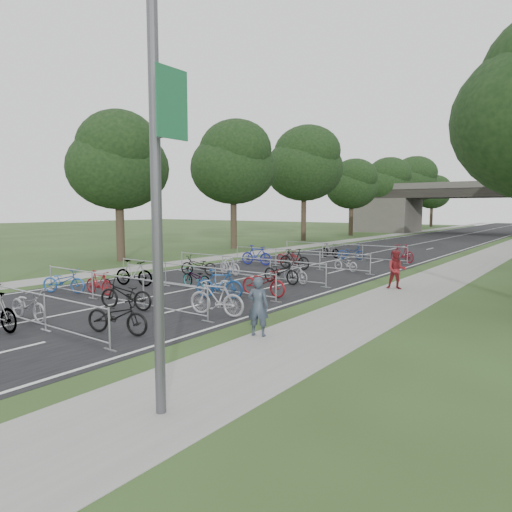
{
  "coord_description": "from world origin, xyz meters",
  "views": [
    {
      "loc": [
        14.19,
        -3.12,
        3.56
      ],
      "look_at": [
        0.2,
        15.62,
        1.1
      ],
      "focal_mm": 32.0,
      "sensor_mm": 36.0,
      "label": 1
    }
  ],
  "objects_px": {
    "overpass_bridge": "(469,208)",
    "lamppost": "(157,164)",
    "pedestrian_b": "(397,270)",
    "pedestrian_a": "(258,307)"
  },
  "relations": [
    {
      "from": "overpass_bridge",
      "to": "lamppost",
      "type": "height_order",
      "value": "lamppost"
    },
    {
      "from": "overpass_bridge",
      "to": "pedestrian_b",
      "type": "relative_size",
      "value": 18.13
    },
    {
      "from": "lamppost",
      "to": "pedestrian_b",
      "type": "xyz_separation_m",
      "value": [
        -1.06,
        14.48,
        -3.43
      ]
    },
    {
      "from": "pedestrian_b",
      "to": "overpass_bridge",
      "type": "bearing_deg",
      "value": 75.72
    },
    {
      "from": "pedestrian_a",
      "to": "pedestrian_b",
      "type": "height_order",
      "value": "pedestrian_b"
    },
    {
      "from": "pedestrian_b",
      "to": "pedestrian_a",
      "type": "bearing_deg",
      "value": -115.64
    },
    {
      "from": "overpass_bridge",
      "to": "lamppost",
      "type": "distance_m",
      "value": 63.55
    },
    {
      "from": "lamppost",
      "to": "pedestrian_a",
      "type": "distance_m",
      "value": 6.17
    },
    {
      "from": "overpass_bridge",
      "to": "pedestrian_a",
      "type": "distance_m",
      "value": 58.58
    },
    {
      "from": "overpass_bridge",
      "to": "pedestrian_b",
      "type": "height_order",
      "value": "overpass_bridge"
    }
  ]
}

